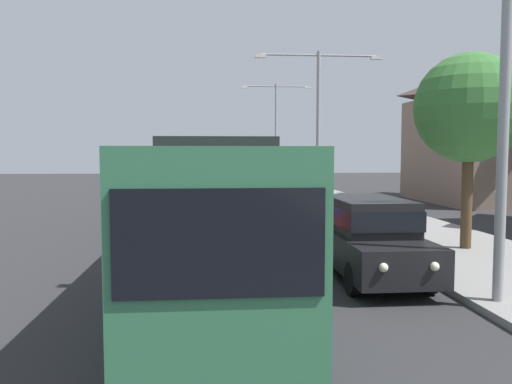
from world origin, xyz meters
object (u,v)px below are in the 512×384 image
bus_lead (215,215)px  roadside_tree (469,109)px  bus_tail_end (210,162)px  streetlamp_mid (318,112)px  bus_rear (210,164)px  streetlamp_near (507,14)px  bus_middle (211,172)px  white_suv (369,234)px  streetlamp_far (276,125)px  bus_fourth_in_line (211,167)px  bus_second_in_line (212,182)px

bus_lead → roadside_tree: 8.90m
bus_tail_end → streetlamp_mid: 51.64m
bus_tail_end → streetlamp_mid: bearing=-84.0°
bus_rear → streetlamp_near: (5.40, -54.56, 3.86)m
bus_middle → white_suv: bus_middle is taller
streetlamp_mid → streetlamp_far: (0.00, 16.73, 0.28)m
white_suv → bus_tail_end: bearing=93.2°
bus_lead → bus_middle: size_ratio=0.89×
roadside_tree → bus_fourth_in_line: bearing=102.0°
white_suv → streetlamp_near: 5.55m
bus_middle → bus_rear: 26.66m
streetlamp_near → roadside_tree: 5.96m
streetlamp_far → bus_middle: bearing=-134.2°
bus_middle → streetlamp_mid: size_ratio=1.49×
streetlamp_far → roadside_tree: streetlamp_far is taller
bus_middle → white_suv: 25.44m
bus_fourth_in_line → streetlamp_mid: bearing=-77.4°
bus_fourth_in_line → bus_rear: 13.74m
roadside_tree → white_suv: bearing=-144.9°
bus_fourth_in_line → roadside_tree: 36.29m
bus_tail_end → roadside_tree: size_ratio=1.81×
roadside_tree → streetlamp_near: bearing=-111.4°
bus_middle → roadside_tree: bearing=-71.5°
bus_fourth_in_line → streetlamp_near: (5.40, -40.83, 3.86)m
bus_tail_end → roadside_tree: roadside_tree is taller
bus_second_in_line → bus_lead: bearing=-90.0°
streetlamp_near → bus_second_in_line: bearing=111.1°
bus_fourth_in_line → white_suv: bearing=-84.5°
bus_middle → bus_tail_end: same height
streetlamp_near → roadside_tree: streetlamp_near is taller
bus_middle → bus_lead: bearing=-90.0°
white_suv → streetlamp_mid: 14.66m
bus_second_in_line → streetlamp_far: bearing=74.5°
streetlamp_far → bus_fourth_in_line: bearing=126.2°
bus_fourth_in_line → white_suv: (3.70, -38.09, -0.66)m
white_suv → streetlamp_far: (1.70, 30.72, 4.32)m
bus_lead → streetlamp_far: (5.40, 32.01, 3.67)m
bus_fourth_in_line → streetlamp_near: bearing=-82.5°
bus_middle → bus_fourth_in_line: (0.00, 12.93, 0.00)m
streetlamp_far → white_suv: bearing=-93.2°
bus_fourth_in_line → roadside_tree: bearing=-78.0°
streetlamp_mid → roadside_tree: size_ratio=1.38×
streetlamp_far → streetlamp_mid: bearing=-90.0°
bus_tail_end → streetlamp_far: size_ratio=1.22×
streetlamp_mid → streetlamp_far: streetlamp_far is taller
bus_rear → bus_middle: bearing=-90.0°
streetlamp_mid → streetlamp_far: bearing=90.0°
bus_tail_end → bus_lead: bearing=-90.0°
bus_second_in_line → streetlamp_near: 15.49m
bus_middle → streetlamp_near: 28.68m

